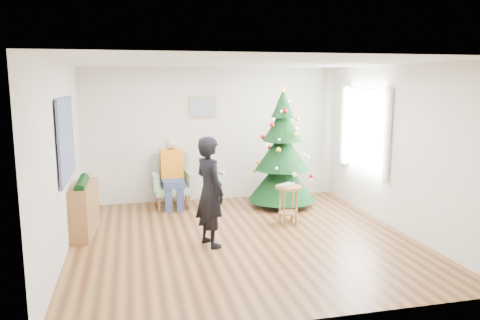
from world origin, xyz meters
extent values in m
plane|color=brown|center=(0.00, 0.00, 0.00)|extent=(5.00, 5.00, 0.00)
plane|color=white|center=(0.00, 0.00, 2.60)|extent=(5.00, 5.00, 0.00)
plane|color=silver|center=(0.00, 2.50, 1.30)|extent=(5.00, 0.00, 5.00)
plane|color=silver|center=(0.00, -2.50, 1.30)|extent=(5.00, 0.00, 5.00)
plane|color=silver|center=(-2.50, 0.00, 1.30)|extent=(0.00, 5.00, 5.00)
plane|color=silver|center=(2.50, 0.00, 1.30)|extent=(0.00, 5.00, 5.00)
cube|color=white|center=(2.47, 1.00, 1.50)|extent=(0.04, 1.30, 1.40)
cube|color=white|center=(2.44, 0.25, 1.50)|extent=(0.05, 0.25, 1.50)
cube|color=white|center=(2.44, 1.75, 1.50)|extent=(0.05, 0.25, 1.50)
cylinder|color=#3F2816|center=(1.17, 1.67, 0.15)|extent=(0.10, 0.10, 0.29)
cone|color=black|center=(1.17, 1.67, 0.53)|extent=(1.26, 1.26, 0.82)
cone|color=black|center=(1.17, 1.67, 1.07)|extent=(1.01, 1.01, 0.73)
cone|color=black|center=(1.17, 1.67, 1.55)|extent=(0.74, 0.74, 0.63)
cone|color=black|center=(1.17, 1.67, 1.94)|extent=(0.43, 0.43, 0.53)
cone|color=gold|center=(1.17, 1.67, 2.21)|extent=(0.14, 0.14, 0.14)
cylinder|color=brown|center=(0.91, 0.56, 0.62)|extent=(0.43, 0.43, 0.04)
cylinder|color=brown|center=(0.91, 0.56, 0.19)|extent=(0.32, 0.32, 0.02)
imported|color=silver|center=(0.91, 0.56, 0.65)|extent=(0.42, 0.39, 0.03)
cube|color=gray|center=(-0.86, 2.00, 0.35)|extent=(0.71, 0.66, 0.12)
cube|color=gray|center=(-0.87, 2.29, 0.69)|extent=(0.68, 0.15, 0.60)
cube|color=gray|center=(-1.18, 1.99, 0.51)|extent=(0.12, 0.54, 0.30)
cube|color=gray|center=(-0.54, 2.01, 0.51)|extent=(0.12, 0.54, 0.30)
cube|color=navy|center=(-0.86, 1.92, 0.48)|extent=(0.41, 0.43, 0.14)
cube|color=orange|center=(-0.86, 2.14, 0.81)|extent=(0.42, 0.23, 0.55)
sphere|color=tan|center=(-0.86, 2.12, 1.19)|extent=(0.21, 0.21, 0.21)
imported|color=black|center=(-0.52, -0.16, 0.79)|extent=(0.56, 0.68, 1.59)
cube|color=white|center=(-0.35, -0.19, 1.06)|extent=(0.08, 0.13, 0.04)
cube|color=brown|center=(-2.33, 0.73, 0.40)|extent=(0.40, 1.03, 0.80)
cylinder|color=black|center=(-2.33, 0.73, 0.82)|extent=(0.14, 0.90, 0.14)
cube|color=black|center=(-2.46, 0.30, 1.55)|extent=(0.03, 1.50, 1.15)
cube|color=tan|center=(-0.20, 2.47, 1.85)|extent=(0.52, 0.03, 0.42)
cube|color=gray|center=(-0.20, 2.45, 1.85)|extent=(0.44, 0.02, 0.34)
camera|label=1|loc=(-1.59, -6.54, 2.36)|focal=35.00mm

